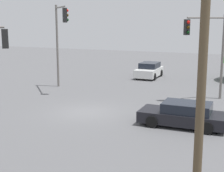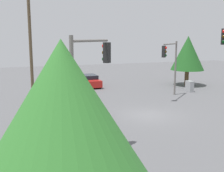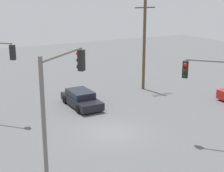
% 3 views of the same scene
% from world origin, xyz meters
% --- Properties ---
extents(ground_plane, '(80.00, 80.00, 0.00)m').
position_xyz_m(ground_plane, '(0.00, 0.00, 0.00)').
color(ground_plane, '#5B5B5E').
extents(sedan_red, '(4.21, 2.04, 1.43)m').
position_xyz_m(sedan_red, '(-13.75, -0.94, 0.70)').
color(sedan_red, red).
rests_on(sedan_red, ground_plane).
extents(sedan_dark, '(2.05, 4.62, 1.32)m').
position_xyz_m(sedan_dark, '(-0.49, -6.13, 0.64)').
color(sedan_dark, black).
rests_on(sedan_dark, ground_plane).
extents(traffic_signal_main, '(3.04, 3.31, 5.55)m').
position_xyz_m(traffic_signal_main, '(-4.93, 4.88, 3.85)').
color(traffic_signal_main, slate).
rests_on(traffic_signal_main, ground_plane).
extents(traffic_signal_cross, '(2.34, 2.56, 6.06)m').
position_xyz_m(traffic_signal_cross, '(6.24, -6.42, 4.12)').
color(traffic_signal_cross, slate).
rests_on(traffic_signal_cross, ground_plane).
extents(utility_pole_tall, '(2.20, 0.28, 9.44)m').
position_xyz_m(utility_pole_tall, '(-7.98, -8.00, 5.00)').
color(utility_pole_tall, brown).
rests_on(utility_pole_tall, ground_plane).
extents(electrical_cabinet, '(0.94, 0.51, 1.21)m').
position_xyz_m(electrical_cabinet, '(-6.90, 8.57, 0.60)').
color(electrical_cabinet, '#9EA0A3').
rests_on(electrical_cabinet, ground_plane).
extents(tree_corner, '(4.05, 4.05, 6.07)m').
position_xyz_m(tree_corner, '(-10.59, 10.70, 3.98)').
color(tree_corner, brown).
rests_on(tree_corner, ground_plane).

